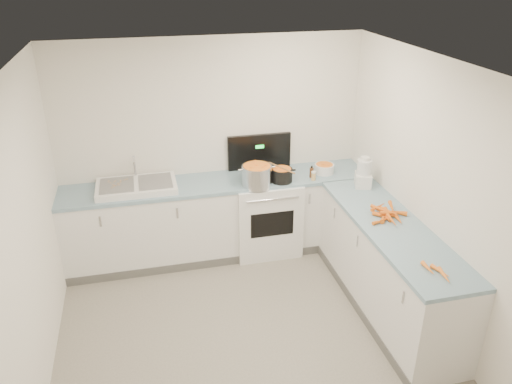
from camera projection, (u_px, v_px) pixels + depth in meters
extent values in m
cube|color=white|center=(219.00, 219.00, 5.87)|extent=(3.50, 0.60, 0.90)
cube|color=#84A7BB|center=(218.00, 183.00, 5.66)|extent=(3.50, 0.62, 0.04)
cube|color=white|center=(387.00, 269.00, 4.94)|extent=(0.60, 2.20, 0.90)
cube|color=#84A7BB|center=(393.00, 227.00, 4.74)|extent=(0.62, 2.20, 0.04)
cube|color=white|center=(265.00, 215.00, 5.96)|extent=(0.76, 0.65, 0.90)
cube|color=black|center=(259.00, 152.00, 5.92)|extent=(0.76, 0.05, 0.42)
cube|color=white|center=(137.00, 186.00, 5.45)|extent=(0.86, 0.52, 0.07)
cube|color=slate|center=(117.00, 185.00, 5.39)|extent=(0.36, 0.42, 0.01)
cube|color=slate|center=(155.00, 181.00, 5.48)|extent=(0.36, 0.42, 0.01)
cylinder|color=silver|center=(135.00, 166.00, 5.58)|extent=(0.03, 0.03, 0.24)
cylinder|color=silver|center=(257.00, 176.00, 5.53)|extent=(0.34, 0.34, 0.25)
cylinder|color=black|center=(282.00, 176.00, 5.63)|extent=(0.26, 0.26, 0.17)
cylinder|color=#AD7A47|center=(282.00, 168.00, 5.59)|extent=(0.20, 0.38, 0.02)
cylinder|color=white|center=(324.00, 169.00, 5.85)|extent=(0.29, 0.29, 0.11)
cylinder|color=#593319|center=(311.00, 173.00, 5.73)|extent=(0.05, 0.05, 0.12)
cylinder|color=#E5B266|center=(314.00, 176.00, 5.67)|extent=(0.05, 0.05, 0.09)
cube|color=white|center=(363.00, 180.00, 5.50)|extent=(0.23, 0.25, 0.15)
cylinder|color=silver|center=(364.00, 167.00, 5.44)|extent=(0.16, 0.16, 0.16)
cylinder|color=white|center=(365.00, 159.00, 5.40)|extent=(0.09, 0.09, 0.04)
cone|color=orange|center=(397.00, 212.00, 4.92)|extent=(0.20, 0.15, 0.05)
cone|color=orange|center=(387.00, 218.00, 4.83)|extent=(0.20, 0.16, 0.04)
cone|color=orange|center=(388.00, 214.00, 4.90)|extent=(0.09, 0.22, 0.05)
cone|color=orange|center=(383.00, 215.00, 4.89)|extent=(0.12, 0.20, 0.04)
cone|color=orange|center=(383.00, 218.00, 4.81)|extent=(0.13, 0.16, 0.05)
cone|color=orange|center=(398.00, 218.00, 4.81)|extent=(0.08, 0.21, 0.05)
cone|color=orange|center=(380.00, 222.00, 4.76)|extent=(0.17, 0.08, 0.04)
cone|color=orange|center=(385.00, 214.00, 4.89)|extent=(0.21, 0.15, 0.05)
cone|color=orange|center=(387.00, 216.00, 4.85)|extent=(0.05, 0.17, 0.05)
cone|color=orange|center=(382.00, 216.00, 4.86)|extent=(0.15, 0.17, 0.04)
cone|color=orange|center=(392.00, 220.00, 4.75)|extent=(0.06, 0.22, 0.04)
cone|color=orange|center=(389.00, 212.00, 4.88)|extent=(0.14, 0.20, 0.05)
cone|color=orange|center=(380.00, 209.00, 4.91)|extent=(0.13, 0.19, 0.04)
cone|color=orange|center=(378.00, 207.00, 4.97)|extent=(0.21, 0.14, 0.04)
cone|color=orange|center=(392.00, 207.00, 4.95)|extent=(0.11, 0.22, 0.04)
cone|color=orange|center=(383.00, 213.00, 4.89)|extent=(0.07, 0.18, 0.04)
cone|color=orange|center=(388.00, 213.00, 4.85)|extent=(0.17, 0.08, 0.05)
cone|color=orange|center=(444.00, 275.00, 3.96)|extent=(0.07, 0.20, 0.04)
cone|color=orange|center=(440.00, 271.00, 4.02)|extent=(0.09, 0.18, 0.04)
cone|color=orange|center=(428.00, 268.00, 4.05)|extent=(0.04, 0.17, 0.04)
cube|color=tan|center=(126.00, 179.00, 5.51)|extent=(0.05, 0.03, 0.00)
cube|color=tan|center=(113.00, 184.00, 5.40)|extent=(0.03, 0.01, 0.00)
cube|color=tan|center=(115.00, 185.00, 5.36)|extent=(0.05, 0.03, 0.00)
cube|color=tan|center=(121.00, 181.00, 5.48)|extent=(0.01, 0.05, 0.00)
cube|color=tan|center=(115.00, 181.00, 5.46)|extent=(0.03, 0.04, 0.00)
cube|color=tan|center=(113.00, 187.00, 5.32)|extent=(0.04, 0.04, 0.00)
cube|color=tan|center=(119.00, 183.00, 5.42)|extent=(0.05, 0.02, 0.00)
cube|color=tan|center=(123.00, 189.00, 5.30)|extent=(0.04, 0.03, 0.00)
cube|color=tan|center=(111.00, 183.00, 5.44)|extent=(0.03, 0.03, 0.00)
cube|color=tan|center=(109.00, 181.00, 5.47)|extent=(0.02, 0.05, 0.00)
cube|color=tan|center=(119.00, 185.00, 5.38)|extent=(0.03, 0.03, 0.00)
cube|color=tan|center=(116.00, 186.00, 5.37)|extent=(0.04, 0.03, 0.00)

